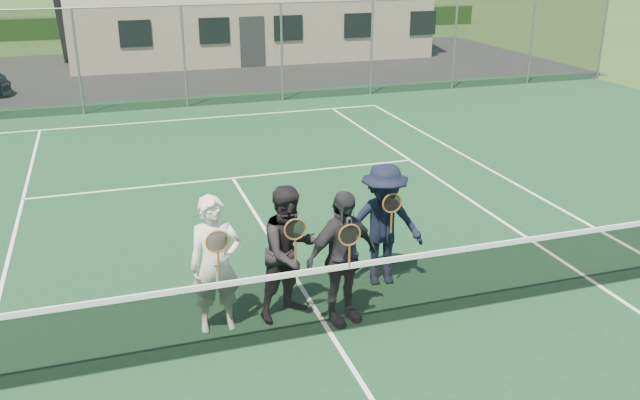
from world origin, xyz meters
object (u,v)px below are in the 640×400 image
at_px(tennis_net, 330,297).
at_px(player_d, 383,225).
at_px(player_a, 216,265).
at_px(player_c, 342,258).
at_px(player_b, 290,252).

bearing_deg(tennis_net, player_d, 43.21).
xyz_separation_m(player_a, player_c, (1.56, -0.30, -0.00)).
bearing_deg(player_a, tennis_net, -23.17).
height_order(tennis_net, player_c, player_c).
xyz_separation_m(tennis_net, player_c, (0.24, 0.26, 0.38)).
xyz_separation_m(player_a, player_b, (0.98, 0.07, -0.00)).
bearing_deg(tennis_net, player_a, 156.83).
relative_size(tennis_net, player_c, 6.49).
relative_size(player_b, player_d, 1.00).
height_order(player_a, player_c, same).
relative_size(tennis_net, player_a, 6.49).
xyz_separation_m(player_b, player_c, (0.58, -0.37, 0.00)).
bearing_deg(tennis_net, player_b, 118.00).
height_order(tennis_net, player_b, player_b).
height_order(tennis_net, player_a, player_a).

